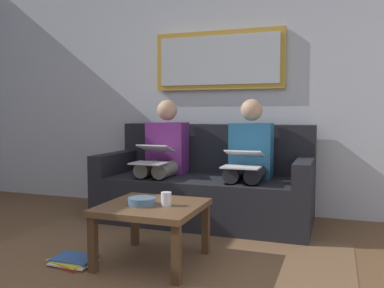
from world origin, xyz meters
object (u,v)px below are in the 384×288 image
object	(u,v)px
couch	(207,187)
laptop_white	(243,159)
laptop_silver	(153,155)
coffee_table	(153,212)
cup	(166,199)
framed_mirror	(218,60)
person_left	(249,158)
bowl	(142,201)
person_right	(163,155)
magazine_stack	(73,261)

from	to	relation	value
couch	laptop_white	bearing A→B (deg)	142.98
laptop_silver	laptop_white	bearing A→B (deg)	179.03
couch	coffee_table	bearing A→B (deg)	90.18
cup	framed_mirror	bearing A→B (deg)	-86.23
framed_mirror	person_left	size ratio (longest dim) A/B	1.18
cup	laptop_white	bearing A→B (deg)	-108.95
couch	laptop_white	world-z (taller)	couch
framed_mirror	laptop_white	world-z (taller)	framed_mirror
couch	laptop_silver	bearing A→B (deg)	35.77
couch	bowl	world-z (taller)	couch
laptop_silver	bowl	bearing A→B (deg)	110.86
bowl	person_right	distance (m)	1.26
couch	magazine_stack	world-z (taller)	couch
bowl	laptop_white	xyz separation A→B (m)	(-0.47, -0.95, 0.20)
couch	person_right	bearing A→B (deg)	9.27
framed_mirror	coffee_table	world-z (taller)	framed_mirror
couch	framed_mirror	bearing A→B (deg)	-90.00
coffee_table	person_left	world-z (taller)	person_left
framed_mirror	coffee_table	distance (m)	2.01
laptop_silver	framed_mirror	bearing A→B (deg)	-121.22
couch	laptop_silver	size ratio (longest dim) A/B	5.01
magazine_stack	couch	bearing A→B (deg)	-108.79
bowl	person_left	distance (m)	1.30
coffee_table	laptop_silver	xyz separation A→B (m)	(0.42, -0.92, 0.29)
laptop_silver	cup	bearing A→B (deg)	119.63
cup	bowl	bearing A→B (deg)	13.26
couch	person_right	distance (m)	0.52
couch	person_right	world-z (taller)	person_right
person_right	cup	bearing A→B (deg)	114.42
framed_mirror	bowl	xyz separation A→B (m)	(0.05, 1.65, -1.12)
couch	bowl	bearing A→B (deg)	87.62
laptop_white	magazine_stack	bearing A→B (deg)	50.92
laptop_white	laptop_silver	world-z (taller)	laptop_silver
person_left	laptop_white	world-z (taller)	person_left
cup	person_left	world-z (taller)	person_left
person_right	magazine_stack	xyz separation A→B (m)	(0.07, 1.36, -0.58)
bowl	person_right	bearing A→B (deg)	-72.95
framed_mirror	coffee_table	size ratio (longest dim) A/B	2.08
laptop_white	coffee_table	bearing A→B (deg)	65.31
laptop_white	magazine_stack	size ratio (longest dim) A/B	0.99
person_right	magazine_stack	distance (m)	1.48
coffee_table	laptop_white	xyz separation A→B (m)	(-0.41, -0.90, 0.28)
laptop_silver	person_left	bearing A→B (deg)	-164.44
person_left	framed_mirror	bearing A→B (deg)	-47.53
bowl	laptop_silver	bearing A→B (deg)	-69.14
bowl	laptop_white	world-z (taller)	laptop_white
person_right	framed_mirror	bearing A→B (deg)	-132.47
bowl	laptop_silver	size ratio (longest dim) A/B	0.48
framed_mirror	laptop_silver	size ratio (longest dim) A/B	3.46
framed_mirror	person_left	bearing A→B (deg)	132.47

